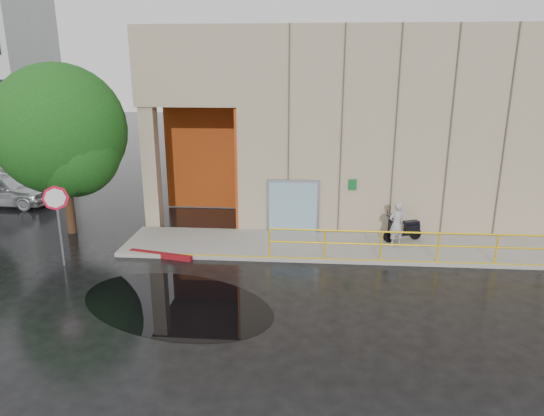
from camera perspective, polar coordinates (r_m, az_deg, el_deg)
The scene contains 12 objects.
ground at distance 14.10m, azimuth 0.67°, elevation -11.07°, with size 120.00×120.00×0.00m, color black.
sidewalk at distance 18.44m, azimuth 14.18°, elevation -4.58°, with size 20.00×3.00×0.15m, color gray.
building at distance 23.99m, azimuth 15.01°, elevation 10.26°, with size 20.00×10.17×8.00m.
guardrail at distance 17.04m, azimuth 15.87°, elevation -4.29°, with size 9.56×0.06×1.03m.
person at distance 18.17m, azimuth 14.42°, elevation -1.87°, with size 0.61×0.40×1.68m, color #9B9B9F.
scooter at distance 18.84m, azimuth 15.25°, elevation -1.74°, with size 1.61×1.01×1.21m.
stop_sign at distance 17.42m, azimuth -23.98°, elevation -0.04°, with size 0.75×0.45×2.78m.
red_curb at distance 17.64m, azimuth -12.99°, elevation -5.42°, with size 2.40×0.18×0.18m, color maroon.
puddle at distance 14.32m, azimuth -11.22°, elevation -10.94°, with size 5.97×3.67×0.01m, color black.
car_a at distance 26.79m, azimuth -28.95°, elevation 1.92°, with size 1.87×4.64×1.58m, color silver.
car_c at distance 31.93m, azimuth -25.36°, elevation 4.32°, with size 2.09×5.15×1.49m, color #B7BBC0.
tree_near at distance 20.36m, azimuth -23.33°, elevation 7.88°, with size 5.03×5.03×6.69m.
Camera 1 is at (0.82, -12.51, 6.46)m, focal length 32.00 mm.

